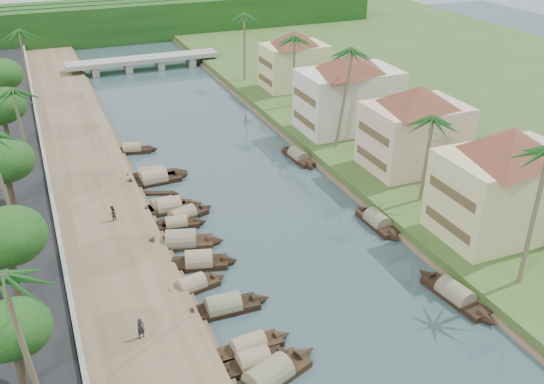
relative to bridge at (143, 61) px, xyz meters
name	(u,v)px	position (x,y,z in m)	size (l,w,h in m)	color
ground	(309,272)	(0.00, -72.00, -1.72)	(220.00, 220.00, 0.00)	#31454A
left_bank	(95,203)	(-16.00, -52.00, -1.32)	(10.00, 180.00, 0.80)	brown
right_bank	(377,153)	(19.00, -52.00, -1.12)	(16.00, 180.00, 1.20)	#344F1F
road	(10,216)	(-24.50, -52.00, -1.02)	(8.00, 180.00, 1.40)	black
retaining_wall	(53,203)	(-20.20, -52.00, -0.37)	(0.40, 180.00, 1.10)	gray
treeline	(117,21)	(0.00, 28.00, 2.28)	(120.00, 14.00, 8.00)	#113A10
bridge	(143,61)	(0.00, 0.00, 0.00)	(28.00, 4.00, 2.40)	gray
building_near	(505,182)	(18.99, -74.00, 4.66)	(14.85, 14.85, 10.20)	#C8BA86
building_mid	(415,127)	(19.99, -58.00, 4.41)	(14.11, 14.11, 9.70)	beige
building_far	(349,91)	(18.99, -44.00, 4.66)	(15.59, 15.59, 10.20)	beige
building_distant	(294,59)	(19.99, -24.00, 4.16)	(12.62, 12.62, 9.20)	#C8BA86
sampan_0	(268,378)	(-8.41, -83.07, -1.30)	(9.47, 5.11, 2.44)	black
sampan_1	(254,362)	(-8.82, -81.24, -1.31)	(6.73, 1.84, 2.03)	black
sampan_2	(248,347)	(-8.60, -79.59, -1.31)	(7.46, 2.22, 1.97)	black
sampan_3	(223,307)	(-8.85, -74.36, -1.31)	(8.29, 2.05, 2.22)	black
sampan_4	(192,286)	(-10.45, -70.62, -1.31)	(6.92, 2.75, 1.96)	black
sampan_5	(199,262)	(-8.81, -67.26, -1.30)	(7.47, 3.68, 2.31)	black
sampan_6	(181,242)	(-9.44, -63.24, -1.30)	(8.69, 4.22, 2.49)	black
sampan_7	(177,224)	(-9.00, -59.76, -1.32)	(6.46, 2.02, 1.76)	black
sampan_8	(169,208)	(-8.87, -56.01, -1.30)	(7.59, 2.29, 2.31)	black
sampan_9	(183,216)	(-8.00, -58.39, -1.31)	(7.78, 4.02, 1.99)	black
sampan_10	(163,206)	(-9.41, -55.39, -1.32)	(6.83, 2.16, 1.90)	black
sampan_11	(154,180)	(-8.84, -48.57, -1.30)	(8.77, 2.44, 2.46)	black
sampan_12	(152,175)	(-8.82, -47.17, -1.31)	(9.06, 2.50, 2.14)	black
sampan_13	(132,150)	(-9.47, -38.62, -1.32)	(6.93, 2.98, 1.91)	black
sampan_14	(455,295)	(9.58, -80.19, -1.31)	(2.78, 9.19, 2.19)	black
sampan_15	(377,222)	(10.00, -67.06, -1.31)	(2.00, 7.97, 2.14)	black
sampan_16	(298,157)	(9.45, -48.89, -1.31)	(2.10, 8.14, 2.00)	black
canoe_1	(195,286)	(-10.04, -70.26, -1.62)	(5.39, 1.55, 0.86)	black
canoe_2	(158,193)	(-9.07, -51.66, -1.62)	(4.79, 2.45, 0.71)	black
palm_1	(430,120)	(16.00, -65.76, 8.41)	(3.20, 3.20, 10.69)	brown
palm_2	(343,53)	(15.00, -49.08, 11.37)	(3.20, 3.20, 13.74)	brown
palm_3	(294,39)	(16.00, -32.58, 9.50)	(3.20, 3.20, 11.82)	brown
palm_4	(12,279)	(-23.00, -81.63, 10.00)	(3.20, 3.20, 12.14)	brown
palm_6	(15,92)	(-22.00, -41.33, 8.74)	(3.20, 3.20, 10.82)	brown
palm_7	(243,16)	(14.00, -16.74, 10.06)	(3.20, 3.20, 12.40)	brown
palm_8	(19,32)	(-20.50, -10.44, 9.04)	(3.20, 3.20, 11.14)	brown
tree_1	(11,330)	(-24.00, -78.50, 4.30)	(4.44, 4.44, 6.53)	#493829
tree_2	(6,238)	(-24.00, -68.00, 5.20)	(5.41, 5.41, 7.82)	#493829
tree_3	(4,162)	(-24.00, -50.74, 4.39)	(5.21, 5.21, 6.93)	#493829
tree_4	(2,107)	(-24.00, -34.23, 4.98)	(5.24, 5.24, 7.53)	#493829
tree_5	(1,76)	(-24.00, -18.82, 4.71)	(5.42, 5.42, 7.33)	#493829
tree_6	(375,82)	(24.00, -42.46, 4.99)	(5.04, 5.04, 7.67)	#493829
person_near	(141,328)	(-15.74, -75.99, -0.06)	(0.63, 0.41, 1.72)	#222128
person_far	(112,213)	(-14.85, -57.22, -0.10)	(0.80, 0.62, 1.65)	#2B2A1E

